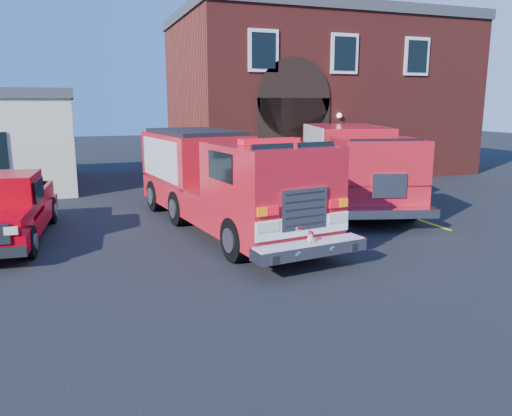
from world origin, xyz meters
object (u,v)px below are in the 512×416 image
object	(u,v)px
fire_station	(314,95)
secondary_truck	(353,162)
pickup_truck	(4,209)
fire_engine	(223,179)

from	to	relation	value
fire_station	secondary_truck	world-z (taller)	fire_station
fire_station	pickup_truck	size ratio (longest dim) A/B	2.53
fire_engine	pickup_truck	world-z (taller)	fire_engine
pickup_truck	secondary_truck	xyz separation A→B (m)	(11.87, 1.56, 0.66)
pickup_truck	secondary_truck	world-z (taller)	secondary_truck
fire_station	fire_engine	world-z (taller)	fire_station
fire_station	pickup_truck	world-z (taller)	fire_station
fire_engine	pickup_truck	size ratio (longest dim) A/B	1.62
fire_station	secondary_truck	size ratio (longest dim) A/B	1.64
fire_station	fire_engine	xyz separation A→B (m)	(-8.84, -11.82, -2.75)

